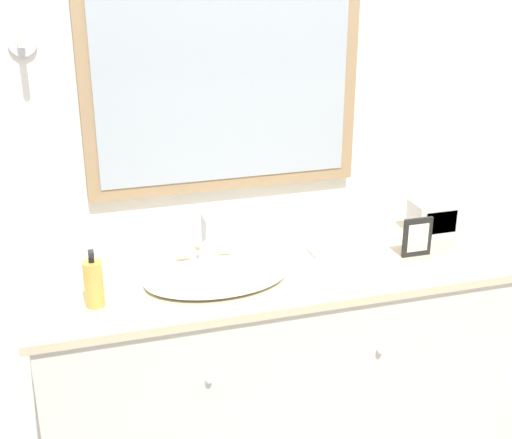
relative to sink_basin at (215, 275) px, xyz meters
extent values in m
cube|color=white|center=(0.22, 0.33, 0.34)|extent=(8.00, 0.06, 2.55)
cube|color=#997A56|center=(0.11, 0.28, 0.58)|extent=(0.99, 0.04, 0.75)
cube|color=#9EA8B2|center=(0.11, 0.26, 0.58)|extent=(0.90, 0.01, 0.66)
cylinder|color=silver|center=(-0.55, 0.29, 0.77)|extent=(0.09, 0.01, 0.09)
cylinder|color=silver|center=(-0.55, 0.24, 0.77)|extent=(0.02, 0.10, 0.02)
cylinder|color=white|center=(-0.55, 0.19, 0.84)|extent=(0.02, 0.02, 0.14)
cube|color=beige|center=(0.22, 0.02, -0.49)|extent=(1.67, 0.52, 0.88)
cube|color=#C6B793|center=(0.22, 0.02, -0.03)|extent=(1.72, 0.55, 0.03)
sphere|color=silver|center=(-0.09, -0.25, -0.24)|extent=(0.02, 0.02, 0.02)
sphere|color=silver|center=(0.52, -0.25, -0.24)|extent=(0.02, 0.02, 0.02)
ellipsoid|color=white|center=(0.00, -0.01, 0.00)|extent=(0.50, 0.31, 0.03)
cylinder|color=silver|center=(0.00, 0.17, 0.00)|extent=(0.06, 0.06, 0.03)
cylinder|color=silver|center=(0.00, 0.17, 0.09)|extent=(0.02, 0.02, 0.15)
cylinder|color=silver|center=(0.00, 0.14, 0.16)|extent=(0.02, 0.07, 0.02)
cylinder|color=white|center=(-0.07, 0.17, 0.01)|extent=(0.06, 0.02, 0.02)
cylinder|color=white|center=(0.08, 0.17, 0.01)|extent=(0.05, 0.02, 0.02)
cylinder|color=gold|center=(-0.41, -0.06, 0.06)|extent=(0.06, 0.06, 0.15)
cylinder|color=black|center=(-0.41, -0.06, 0.15)|extent=(0.02, 0.02, 0.04)
cube|color=black|center=(-0.41, -0.07, 0.17)|extent=(0.02, 0.03, 0.01)
cube|color=#BCBCC1|center=(0.92, 0.16, 0.05)|extent=(0.18, 0.12, 0.13)
cube|color=black|center=(0.92, 0.10, 0.05)|extent=(0.13, 0.01, 0.09)
cube|color=black|center=(0.76, -0.02, 0.06)|extent=(0.11, 0.01, 0.15)
cube|color=beige|center=(0.76, -0.02, 0.06)|extent=(0.08, 0.00, 0.11)
cube|color=silver|center=(-0.45, 0.15, 0.00)|extent=(0.14, 0.11, 0.03)
cube|color=silver|center=(0.48, 0.10, -0.01)|extent=(0.18, 0.10, 0.01)
camera|label=1|loc=(-0.48, -2.14, 1.11)|focal=50.00mm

